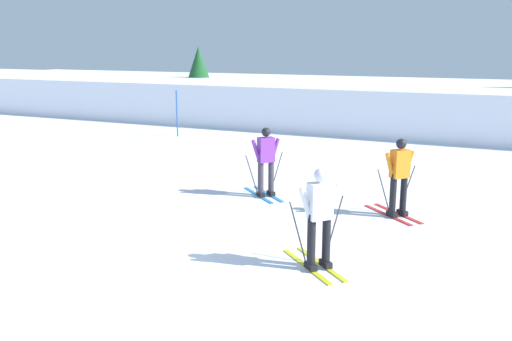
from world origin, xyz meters
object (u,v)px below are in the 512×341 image
object	(u,v)px
skier_orange	(399,175)
conifer_far_left	(199,73)
skier_white	(319,216)
trail_marker_pole	(177,114)
skier_purple	(266,160)

from	to	relation	value
skier_orange	conifer_far_left	xyz separation A→B (m)	(-13.86, 15.16, 1.24)
skier_white	trail_marker_pole	xyz separation A→B (m)	(-9.54, 10.60, 0.02)
skier_white	conifer_far_left	size ratio (longest dim) A/B	0.48
skier_purple	conifer_far_left	size ratio (longest dim) A/B	0.48
skier_purple	trail_marker_pole	world-z (taller)	trail_marker_pole
skier_purple	skier_white	size ratio (longest dim) A/B	1.00
trail_marker_pole	conifer_far_left	world-z (taller)	conifer_far_left
skier_orange	skier_white	world-z (taller)	same
skier_purple	conifer_far_left	distance (m)	18.32
trail_marker_pole	skier_purple	bearing A→B (deg)	-44.68
skier_orange	trail_marker_pole	bearing A→B (deg)	144.88
skier_orange	skier_purple	distance (m)	3.25
skier_purple	skier_white	world-z (taller)	same
trail_marker_pole	conifer_far_left	xyz separation A→B (m)	(-3.66, 7.99, 1.22)
skier_white	trail_marker_pole	bearing A→B (deg)	131.98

